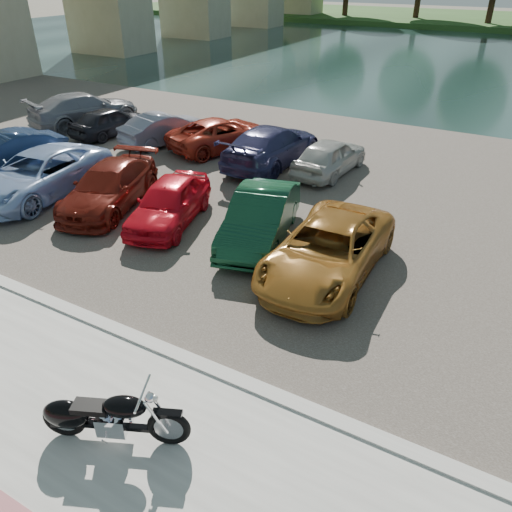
% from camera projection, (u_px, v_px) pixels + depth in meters
% --- Properties ---
extents(ground, '(200.00, 200.00, 0.00)m').
position_uv_depth(ground, '(99.00, 431.00, 8.05)').
color(ground, '#595447').
rests_on(ground, ground).
extents(promenade, '(60.00, 6.00, 0.10)m').
position_uv_depth(promenade, '(49.00, 477.00, 7.27)').
color(promenade, '#A09E97').
rests_on(promenade, ground).
extents(kerb, '(60.00, 0.30, 0.14)m').
position_uv_depth(kerb, '(175.00, 355.00, 9.51)').
color(kerb, '#A09E97').
rests_on(kerb, ground).
extents(parking_lot, '(60.00, 18.00, 0.04)m').
position_uv_depth(parking_lot, '(345.00, 194.00, 16.29)').
color(parking_lot, '#413C35').
rests_on(parking_lot, ground).
extents(river, '(120.00, 40.00, 0.00)m').
position_uv_depth(river, '(481.00, 63.00, 38.05)').
color(river, '#192E2C').
rests_on(river, ground).
extents(motorcycle, '(2.20, 1.17, 1.05)m').
position_uv_depth(motorcycle, '(101.00, 416.00, 7.59)').
color(motorcycle, black).
rests_on(motorcycle, promenade).
extents(car_1, '(2.37, 4.42, 1.38)m').
position_uv_depth(car_1, '(6.00, 154.00, 17.55)').
color(car_1, '#162645').
rests_on(car_1, parking_lot).
extents(car_2, '(2.74, 5.21, 1.40)m').
position_uv_depth(car_2, '(38.00, 175.00, 15.82)').
color(car_2, '#99B3DF').
rests_on(car_2, parking_lot).
extents(car_3, '(2.92, 4.67, 1.26)m').
position_uv_depth(car_3, '(109.00, 187.00, 15.12)').
color(car_3, '#63170E').
rests_on(car_3, parking_lot).
extents(car_4, '(2.44, 4.00, 1.27)m').
position_uv_depth(car_4, '(169.00, 202.00, 14.13)').
color(car_4, red).
rests_on(car_4, parking_lot).
extents(car_5, '(2.43, 4.32, 1.35)m').
position_uv_depth(car_5, '(260.00, 217.00, 13.21)').
color(car_5, '#103D25').
rests_on(car_5, parking_lot).
extents(car_6, '(2.31, 4.79, 1.32)m').
position_uv_depth(car_6, '(328.00, 250.00, 11.75)').
color(car_6, '#A36925').
rests_on(car_6, parking_lot).
extents(car_7, '(3.47, 5.39, 1.45)m').
position_uv_depth(car_7, '(85.00, 109.00, 22.85)').
color(car_7, gray).
rests_on(car_7, parking_lot).
extents(car_8, '(1.92, 3.75, 1.22)m').
position_uv_depth(car_8, '(110.00, 121.00, 21.50)').
color(car_8, black).
rests_on(car_8, parking_lot).
extents(car_9, '(2.35, 4.01, 1.25)m').
position_uv_depth(car_9, '(165.00, 128.00, 20.51)').
color(car_9, slate).
rests_on(car_9, parking_lot).
extents(car_10, '(3.49, 4.85, 1.23)m').
position_uv_depth(car_10, '(221.00, 134.00, 19.92)').
color(car_10, '#A82D1C').
rests_on(car_10, parking_lot).
extents(car_11, '(2.11, 4.98, 1.43)m').
position_uv_depth(car_11, '(272.00, 145.00, 18.29)').
color(car_11, navy).
rests_on(car_11, parking_lot).
extents(car_12, '(1.76, 3.78, 1.26)m').
position_uv_depth(car_12, '(330.00, 156.00, 17.56)').
color(car_12, '#AFAFAA').
rests_on(car_12, parking_lot).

